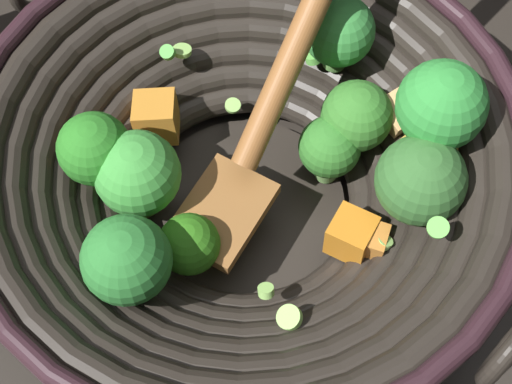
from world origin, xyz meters
TOP-DOWN VIEW (x-y plane):
  - ground_plane at (0.00, 0.00)m, footprint 4.00×4.00m
  - wok at (-0.00, 0.00)m, footprint 0.39×0.37m

SIDE VIEW (x-z plane):
  - ground_plane at x=0.00m, z-range 0.00..0.00m
  - wok at x=0.00m, z-range -0.05..0.19m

